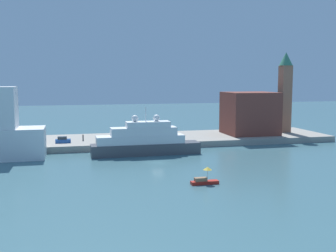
# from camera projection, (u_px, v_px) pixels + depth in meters

# --- Properties ---
(ground) EXTENTS (400.00, 400.00, 0.00)m
(ground) POSITION_uv_depth(u_px,v_px,m) (158.00, 163.00, 86.30)
(ground) COLOR #3D6670
(quay_dock) EXTENTS (110.00, 21.91, 1.61)m
(quay_dock) POSITION_uv_depth(u_px,v_px,m) (137.00, 140.00, 112.22)
(quay_dock) COLOR gray
(quay_dock) RESTS_ON ground
(large_yacht) EXTENTS (25.66, 4.85, 11.17)m
(large_yacht) POSITION_uv_depth(u_px,v_px,m) (144.00, 141.00, 95.09)
(large_yacht) COLOR #4C4C51
(large_yacht) RESTS_ON ground
(small_motorboat) EXTENTS (4.80, 1.47, 2.96)m
(small_motorboat) POSITION_uv_depth(u_px,v_px,m) (204.00, 179.00, 68.51)
(small_motorboat) COLOR #B22319
(small_motorboat) RESTS_ON ground
(harbor_building) EXTENTS (14.25, 12.56, 12.31)m
(harbor_building) POSITION_uv_depth(u_px,v_px,m) (250.00, 113.00, 118.60)
(harbor_building) COLOR brown
(harbor_building) RESTS_ON quay_dock
(bell_tower) EXTENTS (4.07, 4.07, 24.12)m
(bell_tower) POSITION_uv_depth(u_px,v_px,m) (285.00, 89.00, 122.11)
(bell_tower) COLOR #9E664C
(bell_tower) RESTS_ON quay_dock
(parked_car) EXTENTS (3.80, 1.77, 1.56)m
(parked_car) POSITION_uv_depth(u_px,v_px,m) (63.00, 140.00, 102.76)
(parked_car) COLOR #1E4C99
(parked_car) RESTS_ON quay_dock
(person_figure) EXTENTS (0.36, 0.36, 1.74)m
(person_figure) POSITION_uv_depth(u_px,v_px,m) (83.00, 138.00, 106.03)
(person_figure) COLOR #4C4C4C
(person_figure) RESTS_ON quay_dock
(mooring_bollard) EXTENTS (0.49, 0.49, 0.81)m
(mooring_bollard) POSITION_uv_depth(u_px,v_px,m) (173.00, 140.00, 104.38)
(mooring_bollard) COLOR black
(mooring_bollard) RESTS_ON quay_dock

